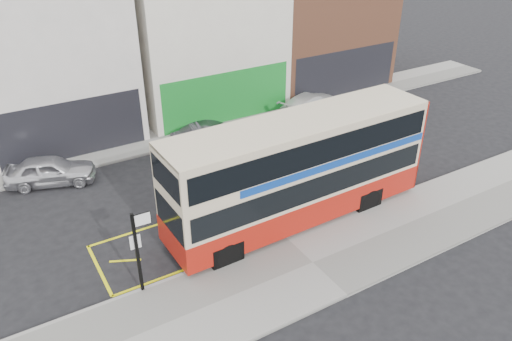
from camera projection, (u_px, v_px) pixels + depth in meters
ground at (279, 234)px, 20.56m from camera, size 120.00×120.00×0.00m
pavement at (313, 264)px, 18.80m from camera, size 40.00×4.00×0.15m
kerb at (284, 237)px, 20.24m from camera, size 40.00×0.15×0.15m
far_pavement at (175, 134)px, 28.75m from camera, size 50.00×3.00×0.15m
road_markings at (259, 215)px, 21.75m from camera, size 14.00×3.40×0.01m
terrace_left at (43, 41)px, 26.70m from camera, size 8.00×8.01×11.80m
terrace_green_shop at (196, 25)px, 30.84m from camera, size 9.00×8.01×11.30m
terrace_right at (313, 17)px, 35.10m from camera, size 9.00×8.01×10.30m
double_decker_bus at (300, 169)px, 20.41m from camera, size 11.58×2.89×4.61m
bus_stop_post at (138, 245)px, 16.60m from camera, size 0.79×0.14×3.20m
car_silver at (50, 170)px, 23.78m from camera, size 4.44×2.91×1.40m
car_grey at (213, 137)px, 26.99m from camera, size 4.55×1.97×1.46m
car_white at (310, 104)px, 31.21m from camera, size 5.09×3.37×1.37m
street_tree_right at (292, 41)px, 31.55m from camera, size 2.74×2.74×5.92m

